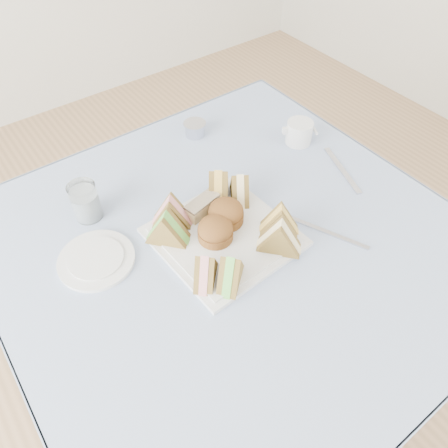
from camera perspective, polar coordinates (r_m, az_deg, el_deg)
floor at (r=1.65m, az=0.75°, el=-19.11°), size 4.00×4.00×0.00m
table at (r=1.31m, az=0.91°, el=-12.75°), size 0.90×0.90×0.74m
tablecloth at (r=1.01m, az=1.16°, el=-2.21°), size 1.02×1.02×0.01m
serving_plate at (r=1.00m, az=0.00°, el=-1.69°), size 0.30×0.30×0.01m
sandwich_fl_a at (r=0.89m, az=-2.45°, el=-5.73°), size 0.09×0.09×0.08m
sandwich_fl_b at (r=0.89m, az=0.86°, el=-5.94°), size 0.09×0.09×0.08m
sandwich_fr_a at (r=0.98m, az=7.33°, el=0.64°), size 0.09×0.09×0.08m
sandwich_fr_b at (r=0.95m, az=7.31°, el=-1.47°), size 0.10×0.10×0.09m
sandwich_bl_a at (r=0.96m, az=-7.48°, el=-0.36°), size 0.10×0.10×0.09m
sandwich_bl_b at (r=1.00m, az=-6.93°, el=1.76°), size 0.10×0.09×0.08m
sandwich_br_a at (r=1.05m, az=2.07°, el=4.88°), size 0.08×0.10×0.08m
sandwich_br_b at (r=1.05m, az=-0.72°, el=5.23°), size 0.09×0.10×0.09m
scone_left at (r=0.97m, az=-1.13°, el=-0.82°), size 0.10×0.10×0.05m
scone_right at (r=1.01m, az=0.25°, el=1.44°), size 0.11×0.11×0.06m
pastry_slice at (r=1.03m, az=-2.86°, el=2.27°), size 0.09×0.05×0.04m
side_plate at (r=1.00m, az=-16.32°, el=-4.50°), size 0.22×0.22×0.01m
water_glass at (r=1.07m, az=-17.66°, el=2.83°), size 0.09×0.09×0.10m
tea_strainer at (r=1.29m, az=-3.80°, el=12.21°), size 0.07×0.07×0.04m
knife at (r=1.22m, az=15.17°, el=6.84°), size 0.08×0.19×0.00m
fork at (r=1.04m, az=13.53°, el=-1.13°), size 0.09×0.18×0.00m
creamer_jug at (r=1.27m, az=9.80°, el=11.70°), size 0.10×0.10×0.07m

